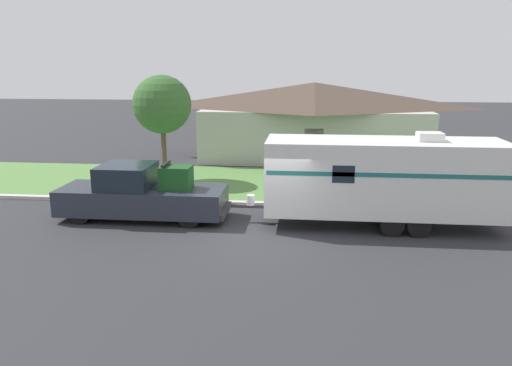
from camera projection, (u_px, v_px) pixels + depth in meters
name	position (u px, v px, depth m)	size (l,w,h in m)	color
ground_plane	(270.00, 238.00, 15.89)	(120.00, 120.00, 0.00)	#2D2D33
curb_strip	(277.00, 204.00, 19.50)	(80.00, 0.30, 0.14)	beige
lawn_strip	(282.00, 184.00, 23.04)	(80.00, 7.00, 0.03)	#568442
house_across_street	(314.00, 119.00, 29.07)	(13.66, 6.52, 4.38)	#B2B2A8
pickup_truck	(142.00, 195.00, 17.81)	(6.01, 2.06, 2.05)	black
travel_trailer	(384.00, 177.00, 16.76)	(9.12, 2.40, 3.24)	black
mailbox	(137.00, 172.00, 20.92)	(0.48, 0.20, 1.27)	brown
tree_in_yard	(162.00, 105.00, 23.05)	(2.71, 2.71, 4.95)	brown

